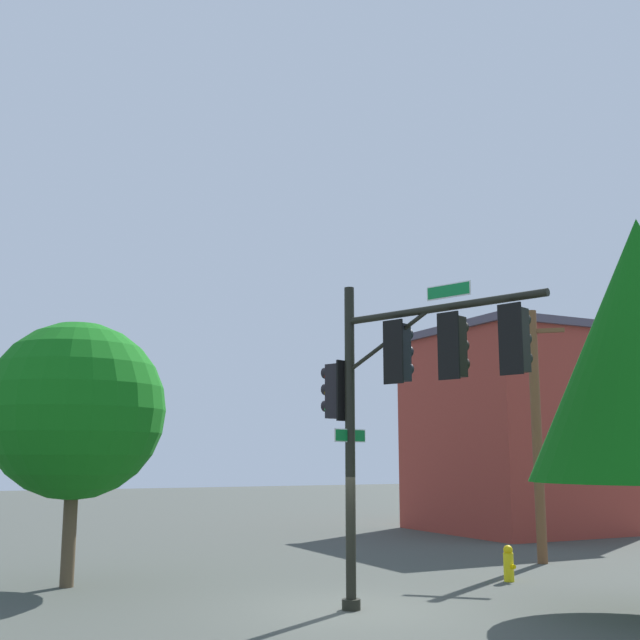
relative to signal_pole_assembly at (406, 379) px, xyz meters
The scene contains 6 objects.
ground_plane 4.55m from the signal_pole_assembly, 157.69° to the right, with size 120.00×120.00×0.00m, color #3F443E.
signal_pole_assembly is the anchor object (origin of this frame).
utility_pole 8.79m from the signal_pole_assembly, 122.60° to the left, with size 1.29×1.42×7.07m.
fire_hydrant 6.51m from the signal_pole_assembly, 120.52° to the left, with size 0.33×0.24×0.83m.
tree_near 8.16m from the signal_pole_assembly, 142.42° to the right, with size 4.14×4.14×6.04m.
brick_building 18.03m from the signal_pole_assembly, 133.43° to the left, with size 7.36×6.84×7.96m.
Camera 1 is at (13.83, -7.56, 2.89)m, focal length 44.10 mm.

